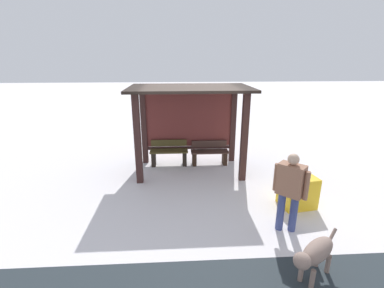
% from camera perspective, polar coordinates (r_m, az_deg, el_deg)
% --- Properties ---
extents(ground_plane, '(60.00, 60.00, 0.00)m').
position_cam_1_polar(ground_plane, '(7.97, -0.39, -5.52)').
color(ground_plane, silver).
extents(bus_shelter, '(3.28, 1.99, 2.42)m').
position_cam_1_polar(bus_shelter, '(7.69, -0.51, 7.24)').
color(bus_shelter, '#37201E').
rests_on(bus_shelter, ground).
extents(bench_left_inside, '(1.14, 0.38, 0.76)m').
position_cam_1_polar(bench_left_inside, '(8.26, -4.87, -2.09)').
color(bench_left_inside, '#483F1F').
rests_on(bench_left_inside, ground).
extents(bench_center_inside, '(1.14, 0.40, 0.71)m').
position_cam_1_polar(bench_center_inside, '(8.33, 3.72, -2.13)').
color(bench_center_inside, '#442E27').
rests_on(bench_center_inside, ground).
extents(person_walking, '(0.53, 0.52, 1.55)m').
position_cam_1_polar(person_walking, '(5.29, 20.04, -8.53)').
color(person_walking, '#94644C').
rests_on(person_walking, ground).
extents(dog, '(0.94, 0.72, 0.65)m').
position_cam_1_polar(dog, '(4.58, 24.64, -20.27)').
color(dog, gray).
rests_on(dog, ground).
extents(grit_bin, '(0.78, 0.66, 0.71)m').
position_cam_1_polar(grit_bin, '(6.46, 21.45, -9.28)').
color(grit_bin, yellow).
rests_on(grit_bin, ground).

